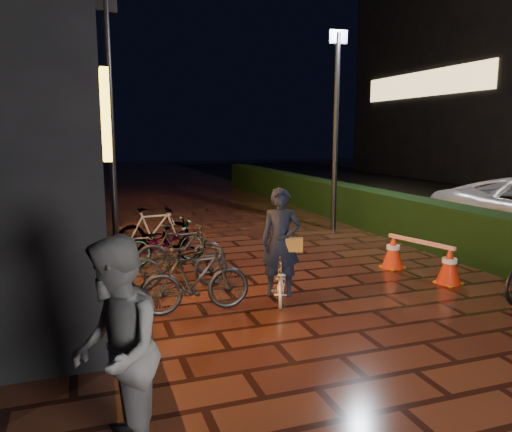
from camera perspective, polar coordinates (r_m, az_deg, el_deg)
name	(u,v)px	position (r m, az deg, el deg)	size (l,w,h in m)	color
ground	(425,342)	(6.36, 18.71, -13.51)	(80.00, 80.00, 0.00)	#381911
hedge	(342,201)	(14.52, 9.81, 1.65)	(0.70, 20.00, 1.00)	black
bystander_person	(116,353)	(3.88, -15.74, -14.79)	(0.83, 0.65, 1.71)	#5B5B5E
lamp_post_hedge	(336,123)	(12.73, 9.11, 10.50)	(0.47, 0.14, 4.89)	black
lamp_post_sf	(110,108)	(11.95, -16.34, 11.73)	(0.51, 0.25, 5.43)	black
cyclist	(281,260)	(7.26, 2.84, -5.00)	(0.83, 1.23, 1.67)	silver
traffic_barrier	(420,258)	(9.07, 18.19, -4.53)	(0.72, 1.54, 0.63)	red
cart_assembly	(397,215)	(12.40, 15.85, 0.16)	(0.59, 0.62, 0.99)	black
parked_bikes_storefront	(172,251)	(8.69, -9.55, -3.91)	(1.75, 4.34, 0.92)	black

